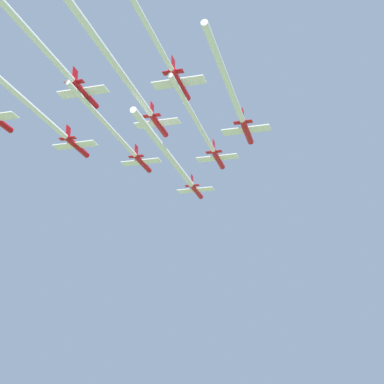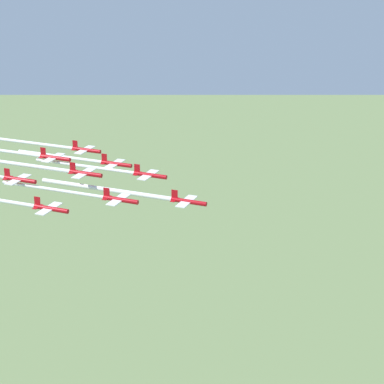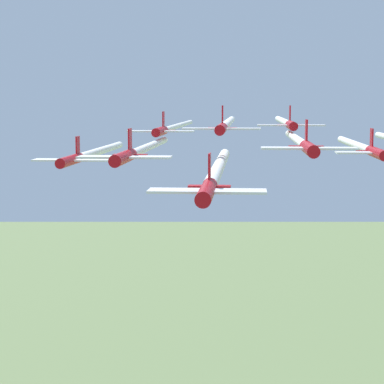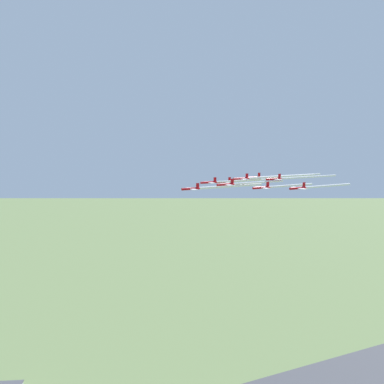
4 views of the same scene
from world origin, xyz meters
The scene contains 14 objects.
jet_0 centered at (20.87, 38.88, 149.83)m, with size 10.35×10.63×3.60m.
jet_1 centered at (17.79, 19.87, 152.49)m, with size 10.35×10.63×3.60m.
jet_2 centered at (35.99, 26.96, 151.46)m, with size 10.35×10.63×3.60m.
jet_3 centered at (14.72, 0.87, 151.00)m, with size 10.35×10.63×3.60m.
jet_4 centered at (32.91, 7.95, 153.97)m, with size 10.35×10.63×3.60m.
jet_5 centered at (51.10, 15.03, 149.85)m, with size 10.35×10.63×3.60m.
jet_7 centered at (29.83, -11.05, 153.95)m, with size 10.35×10.63×3.60m.
jet_8 centered at (48.03, -3.97, 153.01)m, with size 10.35×10.63×3.60m.
smoke_trail_0 centered at (30.46, 14.24, 149.77)m, with size 16.88×40.58×1.37m.
smoke_trail_1 centered at (25.91, -0.96, 152.44)m, with size 13.59×32.86×1.01m.
smoke_trail_2 centered at (43.91, 6.59, 151.41)m, with size 13.18×31.89×0.97m.
smoke_trail_3 centered at (22.27, -18.54, 150.95)m, with size 12.55×30.04×1.09m.
smoke_trail_4 centered at (44.54, -21.91, 153.91)m, with size 20.81×50.99×1.22m.
smoke_trail_5 centered at (58.70, -4.49, 149.80)m, with size 12.67×30.28×1.12m.
Camera 1 is at (101.48, -72.85, 100.71)m, focal length 50.00 mm.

